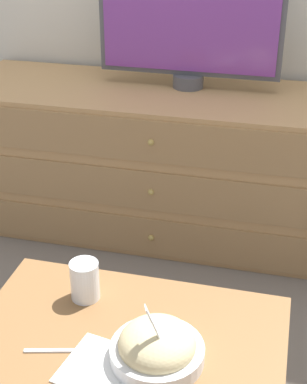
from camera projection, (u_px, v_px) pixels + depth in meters
name	position (u px, v px, depth m)	size (l,w,h in m)	color
ground_plane	(182.00, 194.00, 2.87)	(12.00, 12.00, 0.00)	#70665B
dresser	(167.00, 162.00, 2.48)	(1.69, 0.55, 0.62)	tan
tv	(190.00, 20.00, 2.26)	(0.72, 0.12, 0.50)	#515156
coffee_table	(126.00, 358.00, 1.45)	(0.77, 0.52, 0.38)	olive
takeout_bowl	(157.00, 347.00, 1.35)	(0.22, 0.22, 0.18)	silver
drink_cup	(85.00, 283.00, 1.55)	(0.08, 0.08, 0.11)	#9E6638
napkin	(101.00, 367.00, 1.34)	(0.20, 0.20, 0.00)	white
knife	(61.00, 351.00, 1.39)	(0.17, 0.05, 0.01)	white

